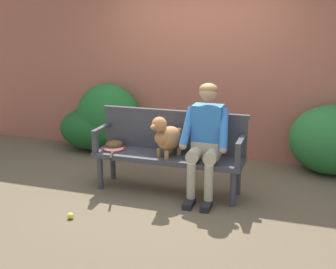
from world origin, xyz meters
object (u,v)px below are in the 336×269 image
Objects in this scene: garden_bench at (168,160)px; tennis_racket at (113,149)px; person_seated at (206,136)px; dog_on_bench at (167,136)px; baseball_glove at (114,144)px; tennis_ball at (70,216)px.

tennis_racket is (-0.70, -0.03, 0.07)m from garden_bench.
person_seated is at bearing 1.01° from tennis_racket.
dog_on_bench is at bearing -1.89° from tennis_racket.
tennis_racket is 0.11m from baseball_glove.
dog_on_bench is 0.85× the size of tennis_racket.
garden_bench is 0.70m from tennis_racket.
tennis_ball is (-0.75, -0.96, -0.68)m from dog_on_bench.
garden_bench reaches higher than tennis_ball.
dog_on_bench is 2.24× the size of baseball_glove.
garden_bench is 1.34× the size of person_seated.
tennis_ball is (-0.01, -1.09, -0.48)m from baseball_glove.
baseball_glove is (-0.03, 0.10, 0.04)m from tennis_racket.
person_seated is 0.46m from dog_on_bench.
baseball_glove reaches higher than tennis_racket.
garden_bench is 0.75m from baseball_glove.
dog_on_bench is 1.40m from tennis_ball.
baseball_glove is at bearing 108.71° from tennis_racket.
tennis_racket is at bearing -178.99° from person_seated.
garden_bench is 3.10× the size of tennis_racket.
baseball_glove is (-0.74, 0.13, -0.20)m from dog_on_bench.
baseball_glove is at bearing 174.40° from garden_bench.
baseball_glove is (-1.19, 0.08, -0.23)m from person_seated.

